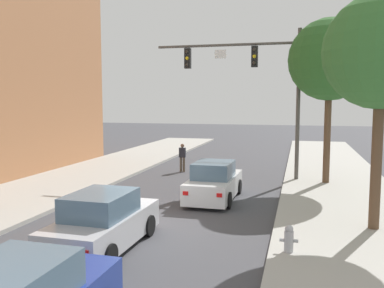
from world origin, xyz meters
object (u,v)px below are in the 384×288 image
at_px(fire_hydrant, 289,238).
at_px(street_tree_nearest, 381,52).
at_px(car_following_silver, 103,223).
at_px(car_lead_white, 214,182).
at_px(street_tree_second, 330,60).
at_px(pedestrian_crossing_road, 182,156).
at_px(traffic_signal_mast, 256,75).

height_order(fire_hydrant, street_tree_nearest, street_tree_nearest).
bearing_deg(car_following_silver, car_lead_white, 74.20).
bearing_deg(fire_hydrant, street_tree_second, 81.60).
distance_m(car_following_silver, fire_hydrant, 5.04).
relative_size(pedestrian_crossing_road, street_tree_nearest, 0.23).
bearing_deg(car_lead_white, pedestrian_crossing_road, 116.97).
height_order(car_following_silver, fire_hydrant, car_following_silver).
height_order(street_tree_nearest, street_tree_second, street_tree_second).
distance_m(fire_hydrant, street_tree_second, 11.51).
distance_m(car_following_silver, street_tree_nearest, 9.51).
bearing_deg(traffic_signal_mast, street_tree_second, -9.37).
relative_size(pedestrian_crossing_road, street_tree_second, 0.21).
height_order(car_lead_white, street_tree_nearest, street_tree_nearest).
relative_size(car_following_silver, fire_hydrant, 5.93).
height_order(car_lead_white, fire_hydrant, car_lead_white).
distance_m(pedestrian_crossing_road, fire_hydrant, 13.54).
bearing_deg(car_lead_white, fire_hydrant, -61.13).
bearing_deg(traffic_signal_mast, car_following_silver, -104.71).
height_order(traffic_signal_mast, street_tree_nearest, traffic_signal_mast).
bearing_deg(car_following_silver, street_tree_nearest, 24.20).
xyz_separation_m(car_following_silver, street_tree_nearest, (7.49, 3.36, 4.80)).
xyz_separation_m(traffic_signal_mast, street_tree_nearest, (4.54, -7.85, 0.14)).
bearing_deg(fire_hydrant, pedestrian_crossing_road, 117.90).
bearing_deg(street_tree_second, fire_hydrant, -98.40).
bearing_deg(fire_hydrant, traffic_signal_mast, 100.97).
xyz_separation_m(pedestrian_crossing_road, fire_hydrant, (6.33, -11.96, -0.41)).
xyz_separation_m(car_lead_white, street_tree_second, (4.66, 4.23, 5.29)).
bearing_deg(street_tree_nearest, car_lead_white, 151.81).
height_order(traffic_signal_mast, pedestrian_crossing_road, traffic_signal_mast).
distance_m(car_lead_white, fire_hydrant, 6.60).
distance_m(traffic_signal_mast, car_lead_white, 6.79).
bearing_deg(street_tree_nearest, traffic_signal_mast, 120.06).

